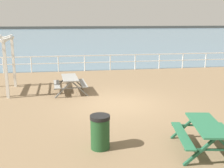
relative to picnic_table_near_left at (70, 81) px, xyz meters
name	(u,v)px	position (x,y,z in m)	size (l,w,h in m)	color
ground_plane	(118,106)	(1.95, -2.10, -0.68)	(30.00, 24.00, 0.20)	#846B4C
sea_band	(76,35)	(1.95, 50.65, -0.58)	(142.00, 90.00, 0.01)	slate
distant_shoreline	(72,29)	(1.95, 93.65, -0.58)	(142.00, 6.00, 1.80)	#4C4C47
seaward_railing	(97,60)	(1.95, 5.65, 0.16)	(23.07, 0.07, 1.08)	white
picnic_table_near_left	(70,81)	(0.00, 0.00, 0.00)	(1.66, 1.90, 0.80)	gray
picnic_table_far_left	(206,130)	(3.51, -6.67, 0.00)	(1.81, 2.04, 0.80)	#286B47
litter_bin	(100,132)	(0.74, -6.07, -0.10)	(0.55, 0.55, 0.95)	#1E4723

